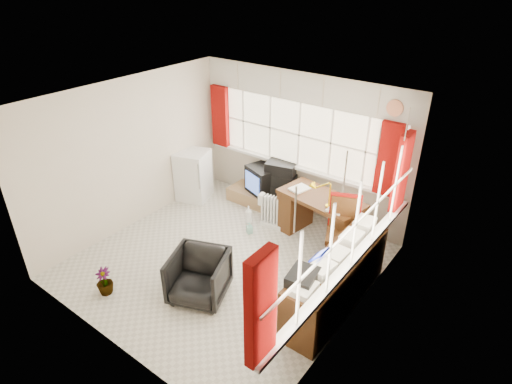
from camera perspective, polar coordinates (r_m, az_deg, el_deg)
ground at (r=6.61m, az=-4.01°, el=-9.29°), size 4.00×4.00×0.00m
room_walls at (r=5.81m, az=-4.51°, el=2.46°), size 4.00×4.00×4.00m
window_back at (r=7.47m, az=5.49°, el=3.88°), size 3.70×0.12×3.60m
window_right at (r=5.21m, az=12.31°, el=-8.80°), size 0.12×3.70×3.60m
curtains at (r=6.04m, az=8.00°, el=2.83°), size 3.83×3.83×1.15m
overhead_cabinets at (r=5.76m, az=9.29°, el=10.00°), size 3.98×3.98×0.48m
desk at (r=6.95m, az=8.51°, el=-3.18°), size 1.44×0.87×0.81m
desk_lamp at (r=6.39m, az=9.86°, el=0.33°), size 0.16×0.14×0.42m
task_chair at (r=6.39m, az=11.50°, el=-4.86°), size 0.62×0.63×1.12m
office_chair at (r=5.85m, az=-7.65°, el=-11.11°), size 0.95×0.96×0.68m
radiator at (r=7.28m, az=2.18°, el=-3.01°), size 0.41×0.21×0.58m
credenza at (r=5.76m, az=10.67°, el=-11.43°), size 0.50×2.00×0.85m
file_tray at (r=5.07m, az=6.25°, el=-11.22°), size 0.37×0.44×0.13m
tv_bench at (r=7.95m, az=1.00°, el=-1.02°), size 1.40×0.50×0.25m
crt_tv at (r=7.84m, az=1.08°, el=1.68°), size 0.70×0.67×0.51m
hifi_stack at (r=7.70m, az=3.35°, el=1.57°), size 0.71×0.54×0.66m
mini_fridge at (r=8.15m, az=-8.35°, el=2.24°), size 0.70×0.70×0.95m
spray_bottle_a at (r=7.42m, az=-1.00°, el=-3.03°), size 0.17×0.17×0.32m
spray_bottle_b at (r=7.18m, az=-0.88°, el=-4.80°), size 0.12×0.12×0.20m
flower_vase at (r=6.29m, az=-19.58°, el=-11.15°), size 0.27×0.27×0.40m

